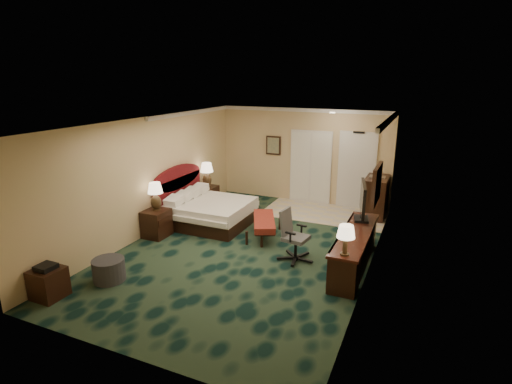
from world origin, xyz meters
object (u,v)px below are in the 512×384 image
at_px(nightstand_near, 157,223).
at_px(nightstand_far, 207,197).
at_px(lamp_near, 156,196).
at_px(side_table, 48,283).
at_px(desk, 354,250).
at_px(lamp_far, 207,175).
at_px(minibar, 376,197).
at_px(desk_chair, 296,236).
at_px(tv, 363,202).
at_px(bed_bench, 264,228).
at_px(bed, 211,213).
at_px(ottoman, 109,270).

height_order(nightstand_near, nightstand_far, nightstand_near).
height_order(lamp_near, side_table, lamp_near).
bearing_deg(desk, lamp_far, 155.31).
height_order(side_table, minibar, minibar).
height_order(desk_chair, minibar, minibar).
bearing_deg(tv, bed_bench, 169.13).
bearing_deg(bed_bench, lamp_far, 125.07).
relative_size(lamp_near, lamp_far, 0.95).
bearing_deg(minibar, nightstand_near, -142.22).
bearing_deg(nightstand_near, desk, 3.38).
bearing_deg(lamp_far, lamp_near, -90.07).
bearing_deg(side_table, bed, 79.51).
relative_size(ottoman, tv, 0.57).
bearing_deg(desk_chair, nightstand_near, -169.63).
height_order(desk, desk_chair, desk_chair).
height_order(ottoman, desk_chair, desk_chair).
relative_size(ottoman, desk_chair, 0.55).
bearing_deg(tv, desk_chair, -152.85).
xyz_separation_m(tv, desk_chair, (-1.11, -0.89, -0.59)).
bearing_deg(minibar, lamp_near, -142.58).
xyz_separation_m(nightstand_near, bed_bench, (2.27, 0.96, -0.09)).
distance_m(bed, nightstand_far, 1.35).
relative_size(nightstand_near, lamp_far, 0.93).
xyz_separation_m(ottoman, desk_chair, (2.82, 2.15, 0.31)).
height_order(nightstand_far, bed_bench, nightstand_far).
bearing_deg(ottoman, desk_chair, 37.30).
xyz_separation_m(nightstand_far, minibar, (4.41, 1.11, 0.23)).
bearing_deg(desk_chair, lamp_far, 155.01).
xyz_separation_m(side_table, minibar, (4.40, 6.30, 0.27)).
distance_m(ottoman, desk_chair, 3.56).
bearing_deg(side_table, nightstand_near, 89.92).
relative_size(tv, minibar, 0.95).
xyz_separation_m(lamp_far, desk_chair, (3.32, -2.20, -0.43)).
height_order(lamp_far, tv, tv).
height_order(bed, desk_chair, desk_chair).
distance_m(bed_bench, desk, 2.28).
relative_size(ottoman, desk, 0.23).
distance_m(lamp_near, desk_chair, 3.35).
xyz_separation_m(bed, side_table, (-0.76, -4.09, -0.04)).
xyz_separation_m(bed_bench, ottoman, (-1.78, -3.01, -0.02)).
bearing_deg(bed_bench, desk, -42.24).
relative_size(nightstand_far, minibar, 0.57).
bearing_deg(nightstand_far, nightstand_near, -89.77).
bearing_deg(minibar, nightstand_far, -165.93).
xyz_separation_m(nightstand_near, ottoman, (0.49, -2.05, -0.11)).
bearing_deg(lamp_far, nightstand_far, 172.39).
height_order(bed, nightstand_far, nightstand_far).
xyz_separation_m(desk, tv, (-0.02, 0.73, 0.75)).
xyz_separation_m(nightstand_far, lamp_near, (0.01, -2.26, 0.65)).
bearing_deg(side_table, tv, 41.31).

